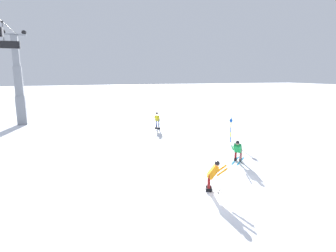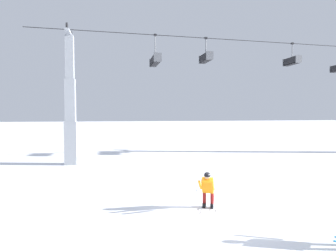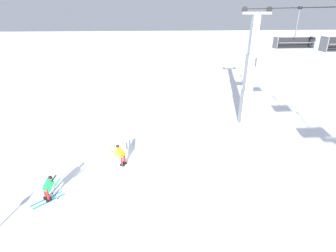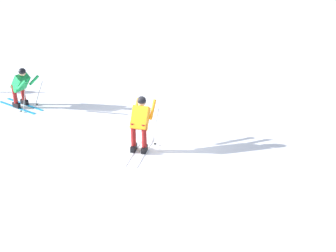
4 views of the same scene
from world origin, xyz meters
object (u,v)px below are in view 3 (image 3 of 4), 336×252
at_px(lift_tower_near, 249,79).
at_px(skier_distant_uphill, 49,187).
at_px(chairlift_seat_nearest, 293,42).
at_px(skier_carving_main, 120,154).

height_order(lift_tower_near, skier_distant_uphill, lift_tower_near).
height_order(lift_tower_near, chairlift_seat_nearest, lift_tower_near).
height_order(skier_carving_main, chairlift_seat_nearest, chairlift_seat_nearest).
relative_size(skier_carving_main, chairlift_seat_nearest, 0.76).
bearing_deg(chairlift_seat_nearest, skier_distant_uphill, -75.97).
height_order(chairlift_seat_nearest, skier_distant_uphill, chairlift_seat_nearest).
height_order(skier_carving_main, lift_tower_near, lift_tower_near).
xyz_separation_m(lift_tower_near, chairlift_seat_nearest, (6.03, 0.00, 3.66)).
distance_m(lift_tower_near, chairlift_seat_nearest, 7.05).
distance_m(skier_carving_main, skier_distant_uphill, 4.74).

